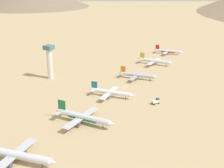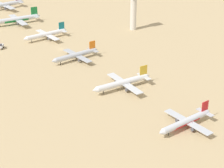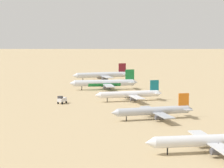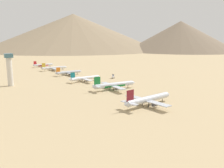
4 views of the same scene
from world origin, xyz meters
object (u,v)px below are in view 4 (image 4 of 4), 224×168
parked_jet_1 (114,85)px  control_tower (9,68)px  parked_jet_5 (43,65)px  parked_jet_2 (85,78)px  parked_jet_3 (68,72)px  parked_jet_4 (54,68)px  service_truck (113,76)px  parked_jet_0 (148,99)px

parked_jet_1 → control_tower: bearing=139.9°
parked_jet_5 → parked_jet_2: bearing=-87.9°
parked_jet_3 → control_tower: size_ratio=1.19×
parked_jet_1 → parked_jet_5: 192.34m
parked_jet_1 → parked_jet_3: 94.68m
parked_jet_4 → control_tower: (-63.62, -83.30, 12.70)m
parked_jet_1 → parked_jet_3: bearing=93.6°
service_truck → parked_jet_4: bearing=111.4°
parked_jet_0 → control_tower: control_tower is taller
parked_jet_1 → parked_jet_3: (-5.96, 94.49, -0.68)m
service_truck → parked_jet_2: bearing=-175.4°
service_truck → parked_jet_3: bearing=127.4°
parked_jet_4 → service_truck: 101.79m
service_truck → control_tower: (-100.82, 11.45, 14.17)m
parked_jet_1 → parked_jet_4: size_ratio=1.15×
parked_jet_3 → parked_jet_0: bearing=-89.8°
parked_jet_4 → parked_jet_1: bearing=-86.5°
parked_jet_0 → control_tower: bearing=120.8°
parked_jet_0 → parked_jet_1: 51.52m
parked_jet_0 → parked_jet_2: (-0.63, 97.99, -0.69)m
parked_jet_1 → parked_jet_3: size_ratio=1.21×
parked_jet_2 → control_tower: bearing=167.9°
parked_jet_3 → parked_jet_5: (-5.43, 97.51, -0.24)m
parked_jet_3 → parked_jet_5: size_ratio=1.06×
parked_jet_3 → control_tower: 75.57m
parked_jet_0 → parked_jet_2: bearing=90.4°
parked_jet_3 → service_truck: bearing=-52.6°
parked_jet_0 → service_truck: 106.31m
parked_jet_2 → parked_jet_0: bearing=-89.6°
parked_jet_3 → parked_jet_4: bearing=93.3°
service_truck → control_tower: size_ratio=0.20×
parked_jet_0 → parked_jet_3: 145.72m
parked_jet_3 → parked_jet_4: 49.87m
parked_jet_2 → control_tower: control_tower is taller
service_truck → parked_jet_5: bearing=105.6°
parked_jet_1 → parked_jet_0: bearing=-96.1°
parked_jet_1 → service_truck: parked_jet_1 is taller
control_tower → parked_jet_4: bearing=52.6°
parked_jet_2 → parked_jet_5: bearing=92.1°
parked_jet_1 → parked_jet_2: size_ratio=1.18×
parked_jet_4 → control_tower: bearing=-127.4°
control_tower → service_truck: bearing=-6.5°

